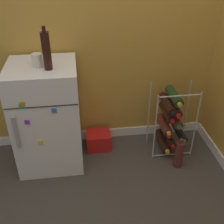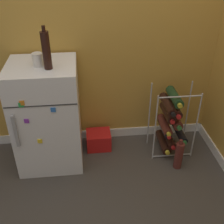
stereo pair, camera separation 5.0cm
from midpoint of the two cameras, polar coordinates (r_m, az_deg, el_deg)
ground_plane at (r=2.43m, az=-0.09°, el=-13.32°), size 14.00×14.00×0.00m
wall_back at (r=2.38m, az=-2.21°, el=20.10°), size 6.95×0.07×2.50m
mini_fridge at (r=2.40m, az=-13.55°, el=-0.94°), size 0.53×0.52×0.92m
wine_rack at (r=2.57m, az=11.03°, el=-1.44°), size 0.38×0.33×0.66m
soda_box at (r=2.70m, az=-3.32°, el=-5.70°), size 0.23×0.19×0.16m
fridge_top_cup at (r=2.16m, az=-15.56°, el=10.09°), size 0.08×0.08×0.10m
fridge_top_bottle at (r=2.06m, az=-13.88°, el=12.00°), size 0.06×0.06×0.31m
loose_bottle_floor at (r=2.52m, az=12.89°, el=-8.36°), size 0.07×0.07×0.30m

